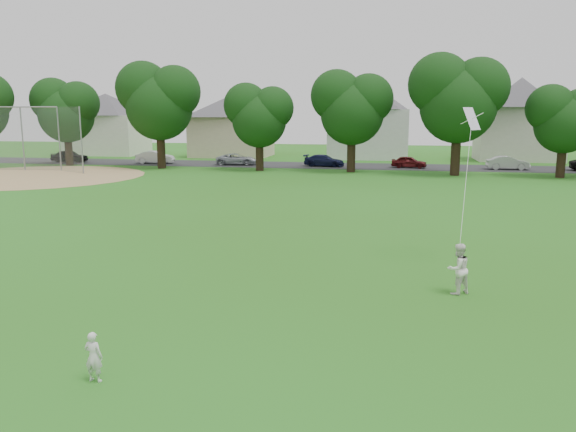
% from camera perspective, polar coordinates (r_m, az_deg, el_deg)
% --- Properties ---
extents(ground, '(160.00, 160.00, 0.00)m').
position_cam_1_polar(ground, '(13.87, -2.09, -10.85)').
color(ground, '#2B5C15').
rests_on(ground, ground).
extents(street, '(90.00, 7.00, 0.01)m').
position_cam_1_polar(street, '(54.91, 7.64, 5.04)').
color(street, '#2D2D30').
rests_on(street, ground).
extents(dirt_infield, '(18.00, 18.00, 0.02)m').
position_cam_1_polar(dirt_infield, '(50.08, -24.68, 3.69)').
color(dirt_infield, '#9E7F51').
rests_on(dirt_infield, ground).
extents(toddler, '(0.37, 0.25, 0.99)m').
position_cam_1_polar(toddler, '(11.52, -19.15, -13.36)').
color(toddler, silver).
rests_on(toddler, ground).
extents(older_boy, '(0.90, 0.86, 1.45)m').
position_cam_1_polar(older_boy, '(16.51, 16.89, -5.16)').
color(older_boy, white).
rests_on(older_boy, ground).
extents(kite, '(0.75, 2.24, 5.28)m').
position_cam_1_polar(kite, '(17.89, 17.61, 3.24)').
color(kite, white).
rests_on(kite, ground).
extents(baseball_backstop, '(12.71, 3.52, 5.59)m').
position_cam_1_polar(baseball_backstop, '(55.00, -25.67, 7.05)').
color(baseball_backstop, gray).
rests_on(baseball_backstop, ground).
extents(tree_row, '(80.66, 9.24, 10.77)m').
position_cam_1_polar(tree_row, '(48.51, 10.72, 11.65)').
color(tree_row, black).
rests_on(tree_row, ground).
extents(parked_cars, '(55.06, 2.44, 1.26)m').
position_cam_1_polar(parked_cars, '(54.20, 3.57, 5.68)').
color(parked_cars, black).
rests_on(parked_cars, ground).
extents(house_row, '(76.49, 12.65, 10.36)m').
position_cam_1_polar(house_row, '(64.64, 9.13, 10.13)').
color(house_row, white).
rests_on(house_row, ground).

